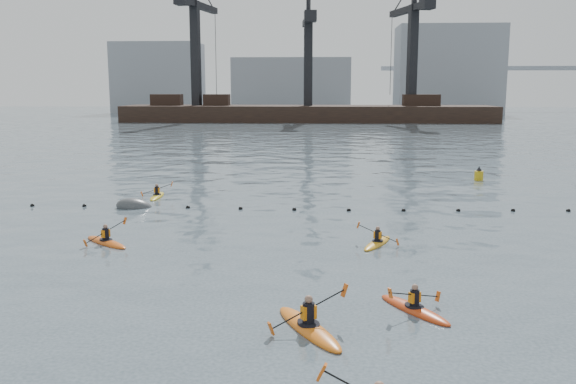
# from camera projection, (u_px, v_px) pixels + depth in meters

# --- Properties ---
(float_line) EXTENTS (33.24, 0.73, 0.24)m
(float_line) POSITION_uv_depth(u_px,v_px,m) (268.00, 209.00, 33.93)
(float_line) COLOR black
(float_line) RESTS_ON ground
(barge_pier) EXTENTS (72.00, 19.30, 29.50)m
(barge_pier) POSITION_uv_depth(u_px,v_px,m) (307.00, 112.00, 119.67)
(barge_pier) COLOR black
(barge_pier) RESTS_ON ground
(skyline) EXTENTS (141.00, 28.00, 22.00)m
(skyline) POSITION_uv_depth(u_px,v_px,m) (320.00, 77.00, 157.93)
(skyline) COLOR gray
(skyline) RESTS_ON ground
(kayaker_0) EXTENTS (2.31, 3.51, 1.32)m
(kayaker_0) POSITION_uv_depth(u_px,v_px,m) (308.00, 326.00, 17.04)
(kayaker_0) COLOR orange
(kayaker_0) RESTS_ON ground
(kayaker_2) EXTENTS (2.69, 2.44, 1.12)m
(kayaker_2) POSITION_uv_depth(u_px,v_px,m) (106.00, 241.00, 26.48)
(kayaker_2) COLOR #CE5313
(kayaker_2) RESTS_ON ground
(kayaker_3) EXTENTS (1.80, 2.79, 1.01)m
(kayaker_3) POSITION_uv_depth(u_px,v_px,m) (377.00, 242.00, 26.33)
(kayaker_3) COLOR orange
(kayaker_3) RESTS_ON ground
(kayaker_4) EXTENTS (2.17, 2.85, 1.02)m
(kayaker_4) POSITION_uv_depth(u_px,v_px,m) (414.00, 308.00, 18.48)
(kayaker_4) COLOR #C23A12
(kayaker_4) RESTS_ON ground
(kayaker_5) EXTENTS (2.02, 2.96, 1.08)m
(kayaker_5) POSITION_uv_depth(u_px,v_px,m) (157.00, 196.00, 37.62)
(kayaker_5) COLOR gold
(kayaker_5) RESTS_ON ground
(mooring_buoy) EXTENTS (2.47, 1.79, 1.43)m
(mooring_buoy) POSITION_uv_depth(u_px,v_px,m) (135.00, 207.00, 34.38)
(mooring_buoy) COLOR #3B3E40
(mooring_buoy) RESTS_ON ground
(nav_buoy) EXTENTS (0.63, 0.63, 1.16)m
(nav_buoy) POSITION_uv_depth(u_px,v_px,m) (479.00, 175.00, 44.42)
(nav_buoy) COLOR gold
(nav_buoy) RESTS_ON ground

